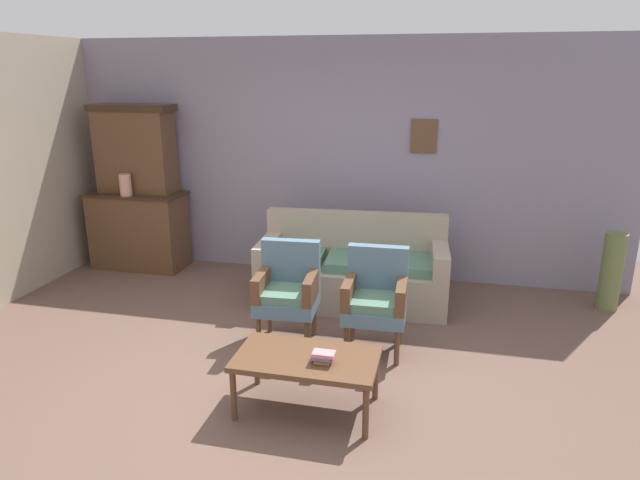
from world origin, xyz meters
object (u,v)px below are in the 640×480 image
object	(u,v)px
floral_couch	(353,272)
floor_vase_by_wall	(611,272)
vase_on_cabinet	(125,185)
side_cabinet	(139,230)
coffee_table	(307,362)
armchair_row_middle	(288,288)
book_stack_on_table	(323,357)
armchair_near_couch_end	(375,296)

from	to	relation	value
floral_couch	floor_vase_by_wall	world-z (taller)	floral_couch
vase_on_cabinet	floor_vase_by_wall	xyz separation A→B (m)	(5.32, 0.07, -0.66)
side_cabinet	coffee_table	xyz separation A→B (m)	(2.76, -2.52, -0.09)
armchair_row_middle	coffee_table	distance (m)	1.10
book_stack_on_table	side_cabinet	bearing A→B (deg)	138.22
side_cabinet	vase_on_cabinet	world-z (taller)	vase_on_cabinet
armchair_near_couch_end	coffee_table	size ratio (longest dim) A/B	0.90
armchair_row_middle	floor_vase_by_wall	world-z (taller)	armchair_row_middle
floral_couch	book_stack_on_table	distance (m)	2.09
coffee_table	book_stack_on_table	xyz separation A→B (m)	(0.13, -0.06, 0.09)
coffee_table	armchair_row_middle	bearing A→B (deg)	113.08
floral_couch	book_stack_on_table	xyz separation A→B (m)	(0.15, -2.08, 0.14)
armchair_near_couch_end	floor_vase_by_wall	size ratio (longest dim) A/B	1.13
floral_couch	coffee_table	world-z (taller)	floral_couch
vase_on_cabinet	armchair_near_couch_end	bearing A→B (deg)	-23.24
book_stack_on_table	floral_couch	bearing A→B (deg)	94.21
armchair_row_middle	armchair_near_couch_end	world-z (taller)	same
floral_couch	floor_vase_by_wall	xyz separation A→B (m)	(2.56, 0.40, 0.07)
side_cabinet	armchair_row_middle	bearing A→B (deg)	-32.99
floral_couch	armchair_near_couch_end	size ratio (longest dim) A/B	2.18
floral_couch	book_stack_on_table	world-z (taller)	floral_couch
side_cabinet	armchair_near_couch_end	distance (m)	3.46
floral_couch	side_cabinet	bearing A→B (deg)	169.64
coffee_table	book_stack_on_table	distance (m)	0.17
vase_on_cabinet	floor_vase_by_wall	distance (m)	5.36
armchair_near_couch_end	floor_vase_by_wall	world-z (taller)	armchair_near_couch_end
vase_on_cabinet	armchair_near_couch_end	size ratio (longest dim) A/B	0.28
side_cabinet	vase_on_cabinet	xyz separation A→B (m)	(-0.02, -0.17, 0.59)
coffee_table	floor_vase_by_wall	distance (m)	3.51
coffee_table	floor_vase_by_wall	size ratio (longest dim) A/B	1.25
floral_couch	book_stack_on_table	bearing A→B (deg)	-85.79
vase_on_cabinet	armchair_near_couch_end	xyz separation A→B (m)	(3.13, -1.34, -0.56)
side_cabinet	book_stack_on_table	bearing A→B (deg)	-41.78
armchair_row_middle	book_stack_on_table	distance (m)	1.20
side_cabinet	armchair_row_middle	world-z (taller)	side_cabinet
coffee_table	book_stack_on_table	bearing A→B (deg)	-26.17
side_cabinet	floral_couch	bearing A→B (deg)	-10.36
floor_vase_by_wall	coffee_table	bearing A→B (deg)	-136.40
vase_on_cabinet	armchair_row_middle	world-z (taller)	vase_on_cabinet
side_cabinet	armchair_row_middle	distance (m)	2.78
armchair_near_couch_end	book_stack_on_table	bearing A→B (deg)	-101.46
side_cabinet	floral_couch	xyz separation A→B (m)	(2.74, -0.50, -0.14)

